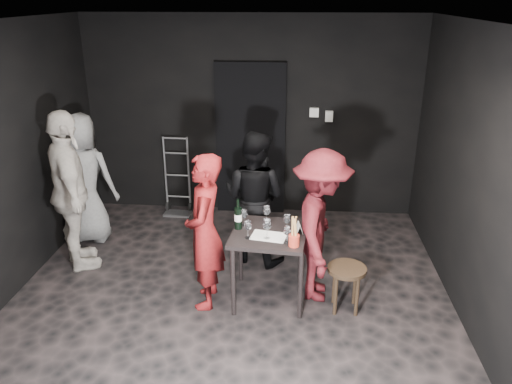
# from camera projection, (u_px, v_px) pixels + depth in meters

# --- Properties ---
(floor) EXTENTS (4.50, 5.00, 0.02)m
(floor) POSITION_uv_depth(u_px,v_px,m) (228.00, 309.00, 4.96)
(floor) COLOR black
(floor) RESTS_ON ground
(ceiling) EXTENTS (4.50, 5.00, 0.02)m
(ceiling) POSITION_uv_depth(u_px,v_px,m) (221.00, 23.00, 3.96)
(ceiling) COLOR silver
(ceiling) RESTS_ON ground
(wall_back) EXTENTS (4.50, 0.04, 2.70)m
(wall_back) POSITION_uv_depth(u_px,v_px,m) (251.00, 118.00, 6.78)
(wall_back) COLOR black
(wall_back) RESTS_ON ground
(wall_right) EXTENTS (0.04, 5.00, 2.70)m
(wall_right) POSITION_uv_depth(u_px,v_px,m) (484.00, 190.00, 4.29)
(wall_right) COLOR black
(wall_right) RESTS_ON ground
(doorway) EXTENTS (0.95, 0.10, 2.10)m
(doorway) POSITION_uv_depth(u_px,v_px,m) (251.00, 140.00, 6.83)
(doorway) COLOR black
(doorway) RESTS_ON ground
(wallbox_upper) EXTENTS (0.12, 0.06, 0.12)m
(wallbox_upper) POSITION_uv_depth(u_px,v_px,m) (314.00, 112.00, 6.63)
(wallbox_upper) COLOR #B7B7B2
(wallbox_upper) RESTS_ON wall_back
(wallbox_lower) EXTENTS (0.10, 0.06, 0.14)m
(wallbox_lower) POSITION_uv_depth(u_px,v_px,m) (329.00, 116.00, 6.63)
(wallbox_lower) COLOR #B7B7B2
(wallbox_lower) RESTS_ON wall_back
(hand_truck) EXTENTS (0.37, 0.32, 1.11)m
(hand_truck) POSITION_uv_depth(u_px,v_px,m) (178.00, 199.00, 7.08)
(hand_truck) COLOR #B2B2B7
(hand_truck) RESTS_ON floor
(tasting_table) EXTENTS (0.72, 0.72, 0.75)m
(tasting_table) POSITION_uv_depth(u_px,v_px,m) (269.00, 241.00, 4.91)
(tasting_table) COLOR black
(tasting_table) RESTS_ON floor
(stool) EXTENTS (0.38, 0.38, 0.47)m
(stool) POSITION_uv_depth(u_px,v_px,m) (347.00, 275.00, 4.83)
(stool) COLOR #392A1C
(stool) RESTS_ON floor
(server_red) EXTENTS (0.43, 0.62, 1.64)m
(server_red) POSITION_uv_depth(u_px,v_px,m) (205.00, 229.00, 4.79)
(server_red) COLOR maroon
(server_red) RESTS_ON floor
(woman_black) EXTENTS (0.88, 0.69, 1.59)m
(woman_black) POSITION_uv_depth(u_px,v_px,m) (254.00, 196.00, 5.63)
(woman_black) COLOR black
(woman_black) RESTS_ON floor
(man_maroon) EXTENTS (0.56, 1.09, 1.63)m
(man_maroon) POSITION_uv_depth(u_px,v_px,m) (321.00, 223.00, 4.91)
(man_maroon) COLOR #521318
(man_maroon) RESTS_ON floor
(bystander_cream) EXTENTS (1.20, 1.41, 2.19)m
(bystander_cream) POSITION_uv_depth(u_px,v_px,m) (68.00, 176.00, 5.36)
(bystander_cream) COLOR beige
(bystander_cream) RESTS_ON floor
(bystander_grey) EXTENTS (0.88, 0.50, 1.76)m
(bystander_grey) POSITION_uv_depth(u_px,v_px,m) (82.00, 174.00, 6.07)
(bystander_grey) COLOR slate
(bystander_grey) RESTS_ON floor
(tasting_mat) EXTENTS (0.37, 0.28, 0.00)m
(tasting_mat) POSITION_uv_depth(u_px,v_px,m) (269.00, 236.00, 4.79)
(tasting_mat) COLOR white
(tasting_mat) RESTS_ON tasting_table
(wine_glass_a) EXTENTS (0.10, 0.10, 0.20)m
(wine_glass_a) POSITION_uv_depth(u_px,v_px,m) (248.00, 229.00, 4.72)
(wine_glass_a) COLOR white
(wine_glass_a) RESTS_ON tasting_table
(wine_glass_b) EXTENTS (0.08, 0.08, 0.19)m
(wine_glass_b) POSITION_uv_depth(u_px,v_px,m) (244.00, 217.00, 4.98)
(wine_glass_b) COLOR white
(wine_glass_b) RESTS_ON tasting_table
(wine_glass_c) EXTENTS (0.10, 0.10, 0.21)m
(wine_glass_c) POSITION_uv_depth(u_px,v_px,m) (267.00, 214.00, 5.02)
(wine_glass_c) COLOR white
(wine_glass_c) RESTS_ON tasting_table
(wine_glass_d) EXTENTS (0.09, 0.09, 0.22)m
(wine_glass_d) POSITION_uv_depth(u_px,v_px,m) (267.00, 228.00, 4.71)
(wine_glass_d) COLOR white
(wine_glass_d) RESTS_ON tasting_table
(wine_glass_e) EXTENTS (0.08, 0.08, 0.19)m
(wine_glass_e) POSITION_uv_depth(u_px,v_px,m) (287.00, 234.00, 4.64)
(wine_glass_e) COLOR white
(wine_glass_e) RESTS_ON tasting_table
(wine_glass_f) EXTENTS (0.09, 0.09, 0.19)m
(wine_glass_f) POSITION_uv_depth(u_px,v_px,m) (287.00, 222.00, 4.87)
(wine_glass_f) COLOR white
(wine_glass_f) RESTS_ON tasting_table
(wine_bottle) EXTENTS (0.08, 0.08, 0.31)m
(wine_bottle) POSITION_uv_depth(u_px,v_px,m) (238.00, 217.00, 4.91)
(wine_bottle) COLOR black
(wine_bottle) RESTS_ON tasting_table
(breadstick_cup) EXTENTS (0.10, 0.10, 0.31)m
(breadstick_cup) POSITION_uv_depth(u_px,v_px,m) (294.00, 232.00, 4.56)
(breadstick_cup) COLOR red
(breadstick_cup) RESTS_ON tasting_table
(reserved_card) EXTENTS (0.09, 0.13, 0.09)m
(reserved_card) POSITION_uv_depth(u_px,v_px,m) (298.00, 228.00, 4.86)
(reserved_card) COLOR white
(reserved_card) RESTS_ON tasting_table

